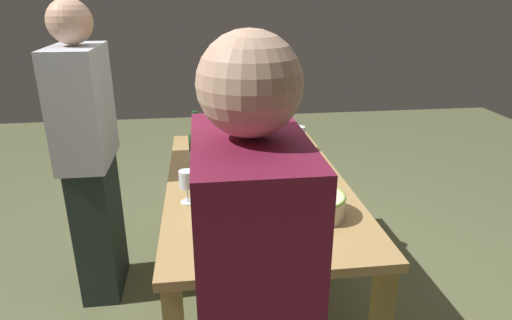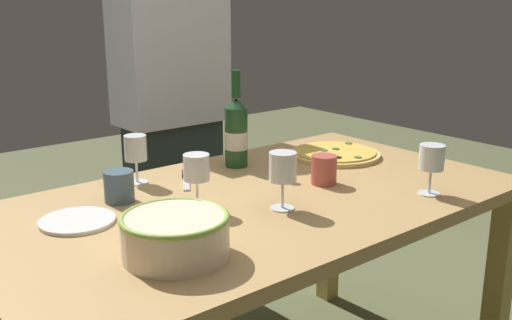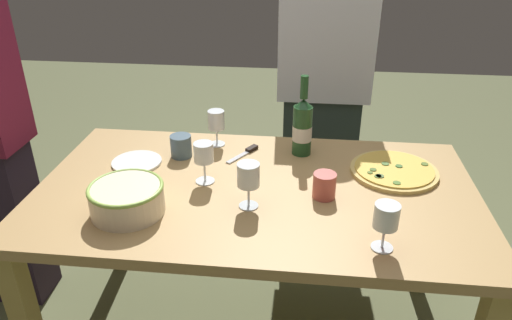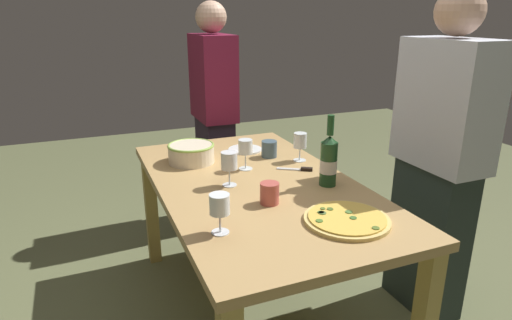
# 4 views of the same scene
# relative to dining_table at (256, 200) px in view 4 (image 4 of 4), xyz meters

# --- Properties ---
(ground_plane) EXTENTS (8.00, 8.00, 0.00)m
(ground_plane) POSITION_rel_dining_table_xyz_m (0.00, 0.00, -0.66)
(ground_plane) COLOR #5F6440
(dining_table) EXTENTS (1.60, 0.90, 0.75)m
(dining_table) POSITION_rel_dining_table_xyz_m (0.00, 0.00, 0.00)
(dining_table) COLOR tan
(dining_table) RESTS_ON ground
(pizza) EXTENTS (0.33, 0.33, 0.02)m
(pizza) POSITION_rel_dining_table_xyz_m (0.52, 0.17, 0.10)
(pizza) COLOR #D9BA67
(pizza) RESTS_ON dining_table
(serving_bowl) EXTENTS (0.25, 0.25, 0.10)m
(serving_bowl) POSITION_rel_dining_table_xyz_m (-0.41, -0.21, 0.15)
(serving_bowl) COLOR beige
(serving_bowl) RESTS_ON dining_table
(wine_bottle) EXTENTS (0.08, 0.08, 0.33)m
(wine_bottle) POSITION_rel_dining_table_xyz_m (0.16, 0.30, 0.22)
(wine_bottle) COLOR #1E4722
(wine_bottle) RESTS_ON dining_table
(wine_glass_near_pizza) EXTENTS (0.07, 0.07, 0.16)m
(wine_glass_near_pizza) POSITION_rel_dining_table_xyz_m (-0.19, 0.02, 0.21)
(wine_glass_near_pizza) COLOR white
(wine_glass_near_pizza) RESTS_ON dining_table
(wine_glass_by_bottle) EXTENTS (0.07, 0.07, 0.15)m
(wine_glass_by_bottle) POSITION_rel_dining_table_xyz_m (0.41, -0.31, 0.20)
(wine_glass_by_bottle) COLOR white
(wine_glass_by_bottle) RESTS_ON dining_table
(wine_glass_far_left) EXTENTS (0.08, 0.08, 0.16)m
(wine_glass_far_left) POSITION_rel_dining_table_xyz_m (-0.01, -0.13, 0.21)
(wine_glass_far_left) COLOR white
(wine_glass_far_left) RESTS_ON dining_table
(wine_glass_far_right) EXTENTS (0.07, 0.07, 0.15)m
(wine_glass_far_right) POSITION_rel_dining_table_xyz_m (-0.21, 0.34, 0.20)
(wine_glass_far_right) COLOR white
(wine_glass_far_right) RESTS_ON dining_table
(cup_amber) EXTENTS (0.08, 0.08, 0.09)m
(cup_amber) POSITION_rel_dining_table_xyz_m (0.24, -0.04, 0.14)
(cup_amber) COLOR #B95047
(cup_amber) RESTS_ON dining_table
(cup_ceramic) EXTENTS (0.09, 0.09, 0.09)m
(cup_ceramic) POSITION_rel_dining_table_xyz_m (-0.33, 0.22, 0.14)
(cup_ceramic) COLOR #415866
(cup_ceramic) RESTS_ON dining_table
(side_plate) EXTENTS (0.20, 0.20, 0.01)m
(side_plate) POSITION_rel_dining_table_xyz_m (-0.49, 0.14, 0.10)
(side_plate) COLOR white
(side_plate) RESTS_ON dining_table
(pizza_knife) EXTENTS (0.12, 0.17, 0.02)m
(pizza_knife) POSITION_rel_dining_table_xyz_m (-0.07, 0.27, 0.10)
(pizza_knife) COLOR silver
(pizza_knife) RESTS_ON dining_table
(person_host) EXTENTS (0.46, 0.24, 1.63)m
(person_host) POSITION_rel_dining_table_xyz_m (0.25, 0.87, 0.16)
(person_host) COLOR #222D2A
(person_host) RESTS_ON ground
(person_guest_left) EXTENTS (0.42, 0.24, 1.59)m
(person_guest_left) POSITION_rel_dining_table_xyz_m (-1.20, 0.17, 0.15)
(person_guest_left) COLOR #291D2E
(person_guest_left) RESTS_ON ground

